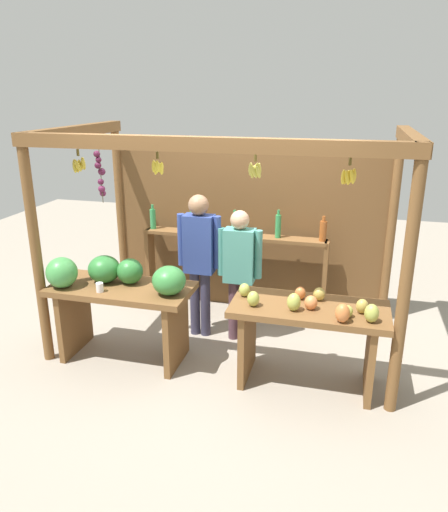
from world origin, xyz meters
The scene contains 7 objects.
ground_plane centered at (0.00, 0.00, 0.00)m, with size 12.00×12.00×0.00m, color gray.
market_stall centered at (0.00, 0.43, 1.31)m, with size 3.46×1.90×2.26m.
fruit_counter_left centered at (-0.94, -0.69, 0.74)m, with size 1.49×0.68×1.09m.
fruit_counter_right centered at (0.93, -0.68, 0.61)m, with size 1.40×0.65×0.95m.
bottle_shelf_unit centered at (-0.10, 0.67, 0.80)m, with size 2.22×0.22×1.33m.
vendor_man centered at (-0.32, 0.01, 0.95)m, with size 0.48×0.22×1.59m.
vendor_woman centered at (0.12, 0.01, 0.86)m, with size 0.48×0.20×1.46m.
Camera 1 is at (1.19, -4.71, 2.61)m, focal length 34.19 mm.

